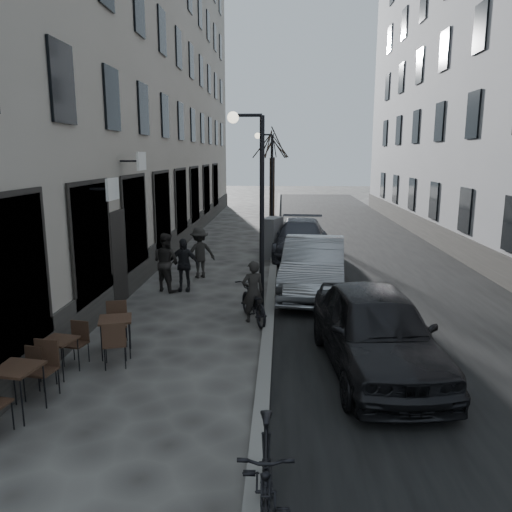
# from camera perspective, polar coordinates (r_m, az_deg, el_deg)

# --- Properties ---
(ground) EXTENTS (120.00, 120.00, 0.00)m
(ground) POSITION_cam_1_polar(r_m,az_deg,el_deg) (7.55, -1.34, -21.20)
(ground) COLOR #363431
(ground) RESTS_ON ground
(road) EXTENTS (7.30, 60.00, 0.00)m
(road) POSITION_cam_1_polar(r_m,az_deg,el_deg) (22.95, 11.34, 1.07)
(road) COLOR black
(road) RESTS_ON ground
(kerb) EXTENTS (0.25, 60.00, 0.12)m
(kerb) POSITION_cam_1_polar(r_m,az_deg,el_deg) (22.69, 2.19, 1.32)
(kerb) COLOR slate
(kerb) RESTS_ON ground
(building_left) EXTENTS (4.00, 35.00, 16.00)m
(building_left) POSITION_cam_1_polar(r_m,az_deg,el_deg) (24.06, -13.61, 20.61)
(building_left) COLOR #9F9685
(building_left) RESTS_ON ground
(building_right) EXTENTS (4.00, 35.00, 16.00)m
(building_right) POSITION_cam_1_polar(r_m,az_deg,el_deg) (24.85, 25.76, 19.52)
(building_right) COLOR gray
(building_right) RESTS_ON ground
(streetlamp_near) EXTENTS (0.90, 0.28, 5.09)m
(streetlamp_near) POSITION_cam_1_polar(r_m,az_deg,el_deg) (12.38, -0.11, 7.27)
(streetlamp_near) COLOR black
(streetlamp_near) RESTS_ON ground
(streetlamp_far) EXTENTS (0.90, 0.28, 5.09)m
(streetlamp_far) POSITION_cam_1_polar(r_m,az_deg,el_deg) (24.36, 1.43, 9.37)
(streetlamp_far) COLOR black
(streetlamp_far) RESTS_ON ground
(tree_near) EXTENTS (2.40, 2.40, 5.70)m
(tree_near) POSITION_cam_1_polar(r_m,az_deg,el_deg) (27.34, 1.78, 12.75)
(tree_near) COLOR black
(tree_near) RESTS_ON ground
(tree_far) EXTENTS (2.40, 2.40, 5.70)m
(tree_far) POSITION_cam_1_polar(r_m,az_deg,el_deg) (33.34, 2.01, 12.53)
(tree_far) COLOR black
(tree_far) RESTS_ON ground
(bistro_set_a) EXTENTS (0.76, 1.69, 0.97)m
(bistro_set_a) POSITION_cam_1_polar(r_m,az_deg,el_deg) (8.95, -25.62, -13.25)
(bistro_set_a) COLOR #322116
(bistro_set_a) RESTS_ON ground
(bistro_set_b) EXTENTS (0.69, 1.47, 0.84)m
(bistro_set_b) POSITION_cam_1_polar(r_m,az_deg,el_deg) (10.18, -21.59, -10.32)
(bistro_set_b) COLOR #322116
(bistro_set_b) RESTS_ON ground
(bistro_set_c) EXTENTS (0.87, 1.65, 0.94)m
(bistro_set_c) POSITION_cam_1_polar(r_m,az_deg,el_deg) (10.77, -15.72, -8.43)
(bistro_set_c) COLOR #322116
(bistro_set_c) RESTS_ON ground
(utility_cabinet) EXTENTS (0.93, 1.21, 1.61)m
(utility_cabinet) POSITION_cam_1_polar(r_m,az_deg,el_deg) (20.00, 1.81, 2.10)
(utility_cabinet) COLOR #5C5C5E
(utility_cabinet) RESTS_ON ground
(bicycle) EXTENTS (1.23, 1.89, 0.94)m
(bicycle) POSITION_cam_1_polar(r_m,az_deg,el_deg) (12.40, -0.36, -5.40)
(bicycle) COLOR black
(bicycle) RESTS_ON ground
(cyclist_rider) EXTENTS (0.66, 0.55, 1.54)m
(cyclist_rider) POSITION_cam_1_polar(r_m,az_deg,el_deg) (12.31, -0.36, -4.07)
(cyclist_rider) COLOR black
(cyclist_rider) RESTS_ON ground
(pedestrian_near) EXTENTS (1.10, 1.03, 1.79)m
(pedestrian_near) POSITION_cam_1_polar(r_m,az_deg,el_deg) (15.29, -10.25, -0.68)
(pedestrian_near) COLOR black
(pedestrian_near) RESTS_ON ground
(pedestrian_mid) EXTENTS (1.26, 1.06, 1.69)m
(pedestrian_mid) POSITION_cam_1_polar(r_m,az_deg,el_deg) (16.82, -6.48, 0.37)
(pedestrian_mid) COLOR black
(pedestrian_mid) RESTS_ON ground
(pedestrian_far) EXTENTS (0.95, 0.41, 1.61)m
(pedestrian_far) POSITION_cam_1_polar(r_m,az_deg,el_deg) (15.23, -8.31, -1.00)
(pedestrian_far) COLOR black
(pedestrian_far) RESTS_ON ground
(car_near) EXTENTS (2.34, 4.91, 1.62)m
(car_near) POSITION_cam_1_polar(r_m,az_deg,el_deg) (9.84, 13.51, -8.20)
(car_near) COLOR black
(car_near) RESTS_ON ground
(car_mid) EXTENTS (2.23, 5.14, 1.65)m
(car_mid) POSITION_cam_1_polar(r_m,az_deg,el_deg) (14.88, 6.59, -1.19)
(car_mid) COLOR gray
(car_mid) RESTS_ON ground
(car_far) EXTENTS (2.40, 5.24, 1.48)m
(car_far) POSITION_cam_1_polar(r_m,az_deg,el_deg) (20.33, 5.13, 2.04)
(car_far) COLOR #373941
(car_far) RESTS_ON ground
(moped) EXTENTS (0.62, 2.02, 1.21)m
(moped) POSITION_cam_1_polar(r_m,az_deg,el_deg) (5.95, 1.13, -24.19)
(moped) COLOR black
(moped) RESTS_ON ground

